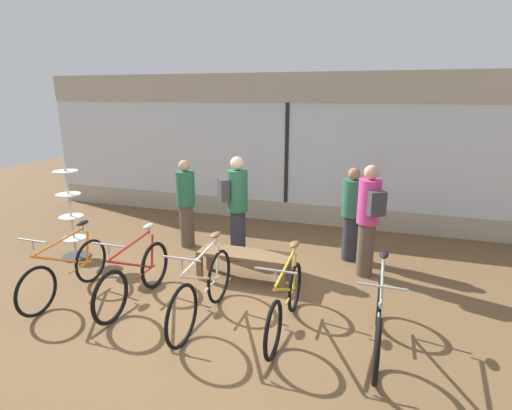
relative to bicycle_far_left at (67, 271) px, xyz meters
name	(u,v)px	position (x,y,z in m)	size (l,w,h in m)	color
ground_plane	(218,302)	(2.09, 0.48, -0.38)	(24.00, 24.00, 0.00)	brown
shop_back_wall	(287,149)	(2.09, 4.31, 1.26)	(12.00, 0.08, 3.20)	#B2A893
bicycle_far_left	(67,271)	(0.00, 0.00, 0.00)	(0.46, 1.68, 1.01)	black
bicycle_left	(135,277)	(1.02, 0.14, 0.00)	(0.46, 1.70, 1.03)	black
bicycle_center	(203,291)	(2.09, 0.02, 0.03)	(0.46, 1.79, 1.05)	black
bicycle_right	(285,302)	(3.12, 0.13, -0.01)	(0.46, 1.69, 1.01)	black
bicycle_far_right	(379,318)	(4.19, 0.10, -0.01)	(0.46, 1.74, 1.01)	black
accessory_rack	(72,221)	(-0.92, 1.17, 0.30)	(0.48, 0.48, 1.63)	#333333
display_bench	(244,257)	(2.19, 1.25, -0.01)	(1.40, 0.44, 0.45)	brown
customer_near_rack	(352,213)	(3.65, 2.57, 0.46)	(0.48, 0.48, 1.61)	#2D2D38
customer_by_window	(368,218)	(3.95, 2.00, 0.58)	(0.48, 0.56, 1.76)	brown
customer_mid_floor	(186,202)	(0.70, 2.26, 0.48)	(0.48, 0.48, 1.64)	brown
customer_near_bench	(237,205)	(1.81, 1.98, 0.59)	(0.56, 0.53, 1.79)	#2D2D38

